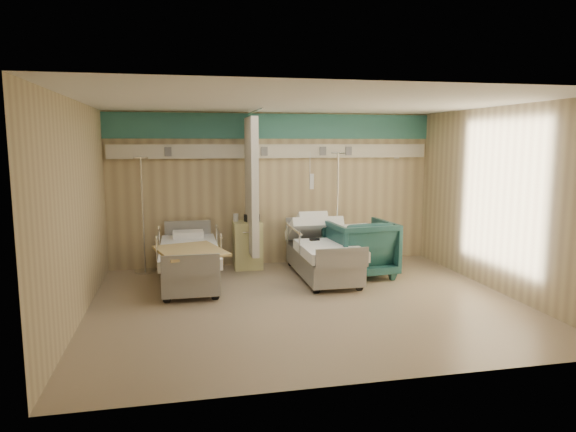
{
  "coord_description": "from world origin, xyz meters",
  "views": [
    {
      "loc": [
        -1.71,
        -6.84,
        2.27
      ],
      "look_at": [
        -0.14,
        0.6,
        1.17
      ],
      "focal_mm": 32.0,
      "sensor_mm": 36.0,
      "label": 1
    }
  ],
  "objects_px": {
    "bed_left": "(190,265)",
    "visitor_armchair": "(360,248)",
    "iv_stand_right": "(337,242)",
    "bed_right": "(322,259)",
    "bedside_cabinet": "(248,245)",
    "iv_stand_left": "(144,249)"
  },
  "relations": [
    {
      "from": "bedside_cabinet",
      "to": "iv_stand_right",
      "type": "relative_size",
      "value": 0.41
    },
    {
      "from": "bedside_cabinet",
      "to": "visitor_armchair",
      "type": "distance_m",
      "value": 2.03
    },
    {
      "from": "bedside_cabinet",
      "to": "iv_stand_right",
      "type": "xyz_separation_m",
      "value": [
        1.65,
        -0.11,
        0.0
      ]
    },
    {
      "from": "bedside_cabinet",
      "to": "visitor_armchair",
      "type": "bearing_deg",
      "value": -27.41
    },
    {
      "from": "iv_stand_right",
      "to": "iv_stand_left",
      "type": "distance_m",
      "value": 3.46
    },
    {
      "from": "bed_left",
      "to": "iv_stand_left",
      "type": "relative_size",
      "value": 1.07
    },
    {
      "from": "bed_right",
      "to": "visitor_armchair",
      "type": "xyz_separation_m",
      "value": [
        0.65,
        -0.03,
        0.17
      ]
    },
    {
      "from": "bedside_cabinet",
      "to": "iv_stand_left",
      "type": "height_order",
      "value": "iv_stand_left"
    },
    {
      "from": "iv_stand_right",
      "to": "iv_stand_left",
      "type": "relative_size",
      "value": 1.03
    },
    {
      "from": "bed_right",
      "to": "iv_stand_left",
      "type": "xyz_separation_m",
      "value": [
        -2.96,
        0.97,
        0.1
      ]
    },
    {
      "from": "bed_left",
      "to": "iv_stand_left",
      "type": "xyz_separation_m",
      "value": [
        -0.76,
        0.97,
        0.1
      ]
    },
    {
      "from": "bed_left",
      "to": "visitor_armchair",
      "type": "height_order",
      "value": "visitor_armchair"
    },
    {
      "from": "bed_left",
      "to": "visitor_armchair",
      "type": "relative_size",
      "value": 2.04
    },
    {
      "from": "bed_right",
      "to": "visitor_armchair",
      "type": "bearing_deg",
      "value": -2.95
    },
    {
      "from": "iv_stand_left",
      "to": "bed_left",
      "type": "bearing_deg",
      "value": -52.12
    },
    {
      "from": "visitor_armchair",
      "to": "iv_stand_right",
      "type": "height_order",
      "value": "iv_stand_right"
    },
    {
      "from": "bed_right",
      "to": "bed_left",
      "type": "distance_m",
      "value": 2.2
    },
    {
      "from": "bed_right",
      "to": "bed_left",
      "type": "relative_size",
      "value": 1.0
    },
    {
      "from": "bed_left",
      "to": "visitor_armchair",
      "type": "bearing_deg",
      "value": -0.67
    },
    {
      "from": "visitor_armchair",
      "to": "iv_stand_right",
      "type": "relative_size",
      "value": 0.51
    },
    {
      "from": "iv_stand_left",
      "to": "bedside_cabinet",
      "type": "bearing_deg",
      "value": -2.31
    },
    {
      "from": "visitor_armchair",
      "to": "bed_right",
      "type": "bearing_deg",
      "value": -7.85
    }
  ]
}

